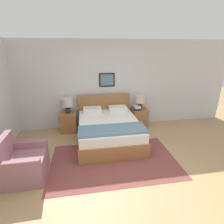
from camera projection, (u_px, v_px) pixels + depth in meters
name	position (u px, v px, depth m)	size (l,w,h in m)	color
ground_plane	(130.00, 183.00, 3.24)	(16.00, 16.00, 0.00)	tan
wall_back	(108.00, 85.00, 5.30)	(7.80, 0.09, 2.60)	silver
area_rug_main	(114.00, 161.00, 3.87)	(2.74, 1.67, 0.01)	brown
bed	(109.00, 129.00, 4.64)	(1.58, 1.95, 1.04)	#936038
armchair	(23.00, 164.00, 3.29)	(0.76, 0.78, 0.86)	#8E606B
nightstand_near_window	(69.00, 122.00, 5.18)	(0.47, 0.45, 0.58)	#936038
nightstand_by_door	(139.00, 118.00, 5.51)	(0.47, 0.45, 0.58)	#936038
table_lamp_near_window	(67.00, 103.00, 4.98)	(0.30, 0.30, 0.44)	#2D2823
table_lamp_by_door	(140.00, 100.00, 5.31)	(0.30, 0.30, 0.44)	#2D2823
book_thick_bottom	(137.00, 109.00, 5.35)	(0.21, 0.29, 0.03)	#232328
book_hardcover_middle	(137.00, 108.00, 5.34)	(0.24, 0.27, 0.03)	#232328
book_novel_upper	(137.00, 107.00, 5.33)	(0.19, 0.28, 0.03)	beige
book_slim_near_top	(137.00, 106.00, 5.32)	(0.18, 0.27, 0.04)	silver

